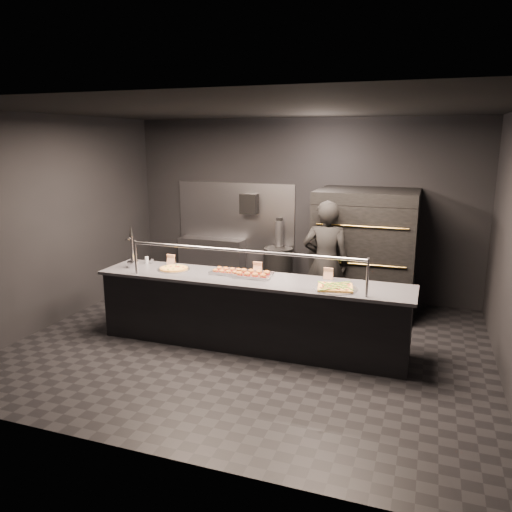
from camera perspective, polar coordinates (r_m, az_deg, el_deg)
name	(u,v)px	position (r m, az deg, el deg)	size (l,w,h in m)	color
room	(250,233)	(6.31, -0.67, 2.64)	(6.04, 6.00, 3.00)	black
service_counter	(251,312)	(6.53, -0.60, -6.39)	(4.10, 0.78, 1.37)	black
pizza_oven	(365,251)	(7.91, 12.39, 0.59)	(1.50, 1.23, 1.91)	black
prep_shelf	(212,262)	(9.17, -5.02, -0.74)	(1.20, 0.35, 0.90)	#99999E
towel_dispenser	(249,204)	(8.77, -0.78, 5.99)	(0.30, 0.20, 0.35)	black
fire_extinguisher	(279,233)	(8.68, 2.66, 2.62)	(0.14, 0.14, 0.51)	#B2B2B7
beer_tap	(132,256)	(7.09, -13.96, 0.05)	(0.15, 0.22, 0.59)	silver
round_pizza	(174,269)	(6.88, -9.38, -1.43)	(0.44, 0.44, 0.03)	silver
slider_tray_a	(227,271)	(6.63, -3.33, -1.75)	(0.47, 0.39, 0.06)	silver
slider_tray_b	(253,274)	(6.46, -0.34, -2.08)	(0.52, 0.41, 0.07)	silver
square_pizza	(335,288)	(5.99, 9.04, -3.58)	(0.52, 0.52, 0.05)	silver
condiment_jar	(148,260)	(7.29, -12.20, -0.49)	(0.14, 0.06, 0.09)	silver
tent_cards	(249,266)	(6.66, -0.76, -1.20)	(2.37, 0.04, 0.15)	white
trash_bin	(278,272)	(8.65, 2.52, -1.80)	(0.50, 0.50, 0.83)	black
worker	(326,263)	(7.26, 7.95, -0.81)	(0.66, 0.44, 1.82)	black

